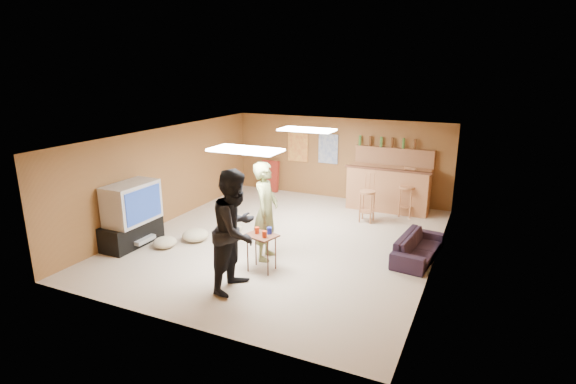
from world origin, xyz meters
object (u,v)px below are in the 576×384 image
at_px(person_olive, 266,211).
at_px(tray_table, 262,253).
at_px(tv_body, 132,203).
at_px(sofa, 418,247).
at_px(bar_counter, 388,189).
at_px(person_black, 236,230).

distance_m(person_olive, tray_table, 0.81).
height_order(tv_body, sofa, tv_body).
height_order(person_olive, sofa, person_olive).
xyz_separation_m(sofa, tray_table, (-2.45, -1.69, 0.11)).
xyz_separation_m(person_olive, sofa, (2.63, 1.17, -0.70)).
distance_m(tv_body, bar_counter, 6.09).
xyz_separation_m(bar_counter, person_black, (-1.31, -5.15, 0.45)).
xyz_separation_m(person_black, tray_table, (0.06, 0.74, -0.66)).
xyz_separation_m(tv_body, person_black, (2.84, -0.70, 0.10)).
bearing_deg(sofa, bar_counter, 30.03).
distance_m(bar_counter, sofa, 3.00).
bearing_deg(person_black, sofa, -45.76).
relative_size(bar_counter, person_black, 1.00).
height_order(person_black, sofa, person_black).
height_order(person_black, tray_table, person_black).
distance_m(person_olive, person_black, 1.26).
height_order(bar_counter, person_black, person_black).
relative_size(person_olive, sofa, 1.18).
height_order(sofa, tray_table, tray_table).
xyz_separation_m(bar_counter, sofa, (1.20, -2.73, -0.32)).
height_order(tv_body, bar_counter, tv_body).
relative_size(person_black, tray_table, 2.96).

